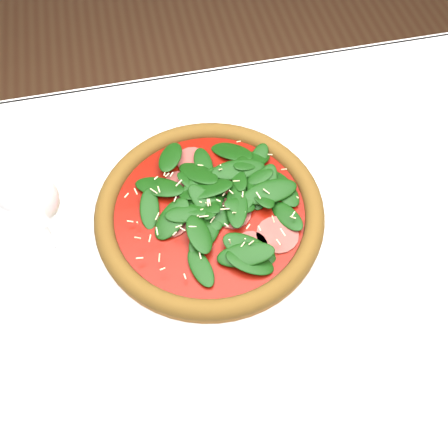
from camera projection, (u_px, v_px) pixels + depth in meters
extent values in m
plane|color=brown|center=(238.00, 384.00, 1.37)|extent=(6.00, 6.00, 0.00)
cube|color=silver|center=(251.00, 264.00, 0.74)|extent=(1.20, 0.80, 0.04)
cylinder|color=#46311C|center=(413.00, 175.00, 1.30)|extent=(0.06, 0.06, 0.71)
cube|color=silver|center=(201.00, 114.00, 1.02)|extent=(1.20, 0.01, 0.22)
cylinder|color=silver|center=(210.00, 219.00, 0.75)|extent=(0.39, 0.39, 0.01)
torus|color=silver|center=(210.00, 217.00, 0.75)|extent=(0.39, 0.39, 0.01)
cylinder|color=olive|center=(210.00, 215.00, 0.74)|extent=(0.44, 0.44, 0.01)
torus|color=olive|center=(210.00, 211.00, 0.73)|extent=(0.44, 0.44, 0.03)
cylinder|color=maroon|center=(210.00, 211.00, 0.73)|extent=(0.37, 0.37, 0.00)
cylinder|color=#95483B|center=(209.00, 210.00, 0.73)|extent=(0.32, 0.32, 0.00)
ellipsoid|color=#123A0A|center=(209.00, 205.00, 0.72)|extent=(0.35, 0.35, 0.03)
cylinder|color=beige|center=(209.00, 203.00, 0.72)|extent=(0.32, 0.32, 0.00)
cylinder|color=white|center=(58.00, 249.00, 0.73)|extent=(0.07, 0.07, 0.00)
cylinder|color=white|center=(49.00, 233.00, 0.69)|extent=(0.01, 0.01, 0.09)
ellipsoid|color=white|center=(28.00, 197.00, 0.62)|extent=(0.08, 0.08, 0.10)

